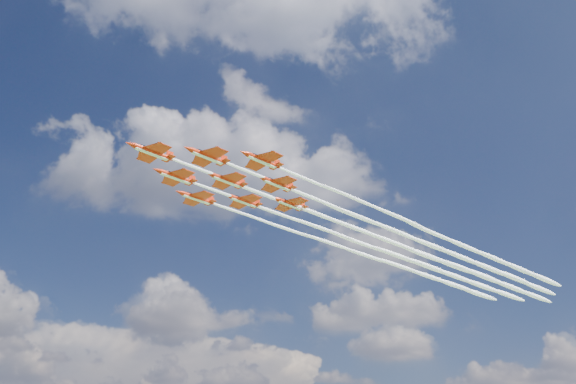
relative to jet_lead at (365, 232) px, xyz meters
name	(u,v)px	position (x,y,z in m)	size (l,w,h in m)	color
jet_lead	(365,232)	(0.00, 0.00, 0.00)	(105.39, 96.74, 2.72)	red
jet_row2_port	(405,234)	(11.43, 1.90, 0.00)	(105.39, 96.74, 2.72)	red
jet_row2_starb	(371,246)	(2.89, 11.22, 0.00)	(105.39, 96.74, 2.72)	red
jet_row3_port	(443,237)	(22.87, 3.81, 0.00)	(105.39, 96.74, 2.72)	red
jet_row3_centre	(408,248)	(14.33, 13.13, 0.00)	(105.39, 96.74, 2.72)	red
jet_row3_starb	(375,259)	(5.78, 22.45, 0.00)	(105.39, 96.74, 2.72)	red
jet_row4_port	(444,250)	(25.76, 15.03, 0.00)	(105.39, 96.74, 2.72)	red
jet_row4_starb	(411,260)	(17.22, 24.35, 0.00)	(105.39, 96.74, 2.72)	red
jet_tail	(445,262)	(28.65, 26.25, 0.00)	(105.39, 96.74, 2.72)	red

